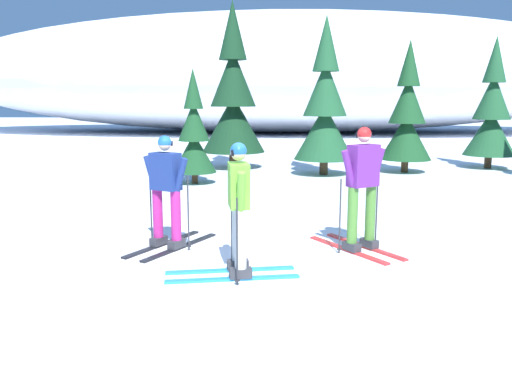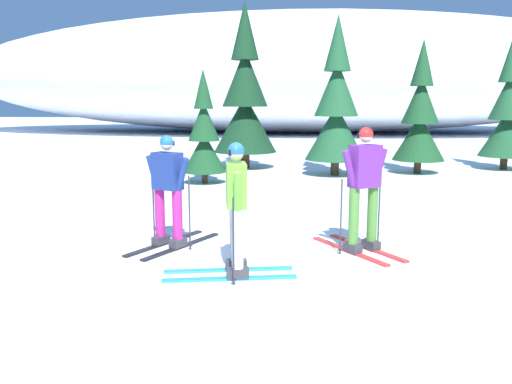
% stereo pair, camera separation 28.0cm
% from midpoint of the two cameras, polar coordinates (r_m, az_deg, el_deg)
% --- Properties ---
extents(ground_plane, '(120.00, 120.00, 0.00)m').
position_cam_midpoint_polar(ground_plane, '(7.59, 1.90, -7.11)').
color(ground_plane, white).
extents(skier_purple_jacket, '(1.32, 1.65, 1.85)m').
position_cam_midpoint_polar(skier_purple_jacket, '(7.84, 12.63, 0.59)').
color(skier_purple_jacket, red).
rests_on(skier_purple_jacket, ground).
extents(skier_navy_jacket, '(1.19, 1.76, 1.71)m').
position_cam_midpoint_polar(skier_navy_jacket, '(8.00, -8.53, 0.30)').
color(skier_navy_jacket, black).
rests_on(skier_navy_jacket, ground).
extents(skier_lime_jacket, '(1.75, 0.82, 1.71)m').
position_cam_midpoint_polar(skier_lime_jacket, '(6.61, -1.00, -1.63)').
color(skier_lime_jacket, '#2893CC').
rests_on(skier_lime_jacket, ground).
extents(pine_tree_far_left, '(1.18, 1.18, 3.05)m').
position_cam_midpoint_polar(pine_tree_far_left, '(14.19, -5.10, 6.08)').
color(pine_tree_far_left, '#47301E').
rests_on(pine_tree_far_left, ground).
extents(pine_tree_left, '(2.07, 2.07, 5.35)m').
position_cam_midpoint_polar(pine_tree_left, '(17.35, -0.72, 9.99)').
color(pine_tree_left, '#47301E').
rests_on(pine_tree_left, ground).
extents(pine_tree_center_left, '(1.80, 1.80, 4.67)m').
position_cam_midpoint_polar(pine_tree_center_left, '(15.86, 9.22, 8.84)').
color(pine_tree_center_left, '#47301E').
rests_on(pine_tree_center_left, ground).
extents(pine_tree_center_right, '(1.56, 1.56, 4.04)m').
position_cam_midpoint_polar(pine_tree_center_right, '(16.87, 17.84, 7.66)').
color(pine_tree_center_right, '#47301E').
rests_on(pine_tree_center_right, ground).
extents(pine_tree_right, '(1.65, 1.65, 4.26)m').
position_cam_midpoint_polar(pine_tree_right, '(18.87, 26.04, 7.61)').
color(pine_tree_right, '#47301E').
rests_on(pine_tree_right, ground).
extents(snow_ridge_background, '(47.86, 18.56, 8.09)m').
position_cam_midpoint_polar(snow_ridge_background, '(37.50, 4.85, 12.69)').
color(snow_ridge_background, white).
rests_on(snow_ridge_background, ground).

